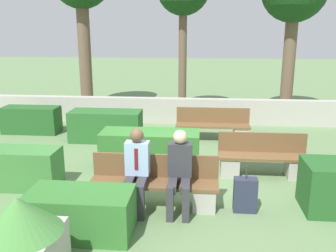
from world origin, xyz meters
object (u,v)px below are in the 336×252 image
person_seated_man (136,167)px  suitcase (245,195)px  bench_left_side (213,128)px  planter_corner_left (21,239)px  person_seated_woman (180,168)px  bench_right_side (263,161)px  bench_front (154,187)px

person_seated_man → suitcase: 1.79m
bench_left_side → planter_corner_left: planter_corner_left is taller
person_seated_woman → suitcase: (1.04, 0.08, -0.44)m
bench_right_side → planter_corner_left: (-3.19, -3.59, 0.27)m
person_seated_woman → planter_corner_left: (-1.64, -1.95, -0.14)m
person_seated_woman → planter_corner_left: 2.55m
bench_left_side → person_seated_woman: size_ratio=1.45×
bench_front → planter_corner_left: planter_corner_left is taller
planter_corner_left → person_seated_man: bearing=64.0°
bench_front → bench_right_side: 2.47m
person_seated_man → bench_left_side: bearing=71.8°
planter_corner_left → suitcase: size_ratio=1.43×
bench_left_side → person_seated_man: 4.20m
person_seated_woman → person_seated_man: bearing=179.9°
bench_left_side → planter_corner_left: size_ratio=1.75×
bench_left_side → bench_right_side: same height
suitcase → person_seated_man: bearing=-177.5°
bench_front → person_seated_man: 0.50m
person_seated_man → bench_right_side: bearing=36.2°
bench_right_side → bench_left_side: bearing=112.1°
bench_left_side → suitcase: size_ratio=2.51×
bench_right_side → suitcase: 1.64m
bench_front → bench_left_side: size_ratio=1.10×
bench_right_side → person_seated_man: size_ratio=1.32×
bench_front → bench_left_side: bearing=74.7°
bench_left_side → suitcase: (0.42, -3.89, -0.04)m
bench_right_side → person_seated_man: bearing=-143.3°
suitcase → bench_front: bearing=177.5°
bench_left_side → person_seated_woman: (-0.62, -3.97, 0.40)m
bench_left_side → bench_right_side: 2.51m
bench_left_side → person_seated_man: bearing=-99.4°
bench_front → person_seated_man: bearing=-151.8°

